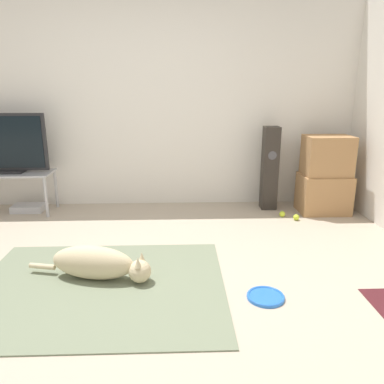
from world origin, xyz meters
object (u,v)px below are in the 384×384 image
(tennis_ball_by_boxes, at_px, (282,214))
(cardboard_box_upper, at_px, (327,156))
(tv_stand, at_px, (11,178))
(game_console, at_px, (29,208))
(dog, at_px, (98,263))
(frisbee, at_px, (266,296))
(tv, at_px, (7,144))
(tennis_ball_near_speaker, at_px, (296,217))
(floor_speaker, at_px, (270,168))
(cardboard_box_lower, at_px, (323,194))

(tennis_ball_by_boxes, bearing_deg, cardboard_box_upper, 17.37)
(cardboard_box_upper, bearing_deg, tennis_ball_by_boxes, -162.63)
(cardboard_box_upper, height_order, tennis_ball_by_boxes, cardboard_box_upper)
(tv_stand, relative_size, game_console, 2.60)
(game_console, bearing_deg, dog, -55.11)
(frisbee, xyz_separation_m, tv, (-2.52, 1.95, 0.79))
(tennis_ball_near_speaker, height_order, game_console, game_console)
(tennis_ball_by_boxes, distance_m, game_console, 2.97)
(game_console, bearing_deg, tennis_ball_near_speaker, -7.90)
(tennis_ball_near_speaker, bearing_deg, dog, -146.84)
(frisbee, xyz_separation_m, tv_stand, (-2.52, 1.95, 0.40))
(cardboard_box_upper, xyz_separation_m, tennis_ball_by_boxes, (-0.52, -0.16, -0.64))
(game_console, bearing_deg, floor_speaker, 0.30)
(tv, relative_size, game_console, 2.47)
(tv_stand, xyz_separation_m, tv, (-0.00, 0.00, 0.39))
(dog, bearing_deg, cardboard_box_upper, 33.53)
(tv_stand, relative_size, tv, 1.05)
(tv_stand, bearing_deg, cardboard_box_lower, -1.83)
(dog, xyz_separation_m, game_console, (-1.17, 1.68, -0.10))
(floor_speaker, distance_m, tv_stand, 3.00)
(cardboard_box_lower, bearing_deg, dog, -146.52)
(tv, bearing_deg, tennis_ball_near_speaker, -6.96)
(floor_speaker, bearing_deg, tv_stand, -179.00)
(cardboard_box_lower, distance_m, tennis_ball_by_boxes, 0.57)
(tv, bearing_deg, cardboard_box_upper, -1.81)
(tennis_ball_by_boxes, xyz_separation_m, game_console, (-2.95, 0.31, 0.01))
(tennis_ball_near_speaker, bearing_deg, tv_stand, 173.09)
(dog, xyz_separation_m, cardboard_box_lower, (2.30, 1.52, 0.09))
(cardboard_box_lower, distance_m, tv_stand, 3.61)
(tv_stand, height_order, game_console, tv_stand)
(tennis_ball_by_boxes, bearing_deg, frisbee, -108.78)
(floor_speaker, bearing_deg, cardboard_box_upper, -15.01)
(tv, bearing_deg, tennis_ball_by_boxes, -5.10)
(floor_speaker, bearing_deg, game_console, -179.70)
(cardboard_box_lower, height_order, tennis_ball_near_speaker, cardboard_box_lower)
(game_console, bearing_deg, cardboard_box_lower, -2.53)
(tv, relative_size, tennis_ball_by_boxes, 13.31)
(dog, height_order, tv, tv)
(frisbee, distance_m, tv_stand, 3.21)
(tv_stand, height_order, tennis_ball_by_boxes, tv_stand)
(tennis_ball_by_boxes, height_order, tennis_ball_near_speaker, same)
(frisbee, bearing_deg, game_console, 140.28)
(cardboard_box_upper, height_order, tennis_ball_near_speaker, cardboard_box_upper)
(dog, relative_size, frisbee, 3.69)
(tv_stand, xyz_separation_m, tennis_ball_by_boxes, (3.09, -0.27, -0.38))
(dog, xyz_separation_m, tennis_ball_near_speaker, (1.91, 1.25, -0.10))
(tennis_ball_by_boxes, relative_size, tennis_ball_near_speaker, 1.00)
(tennis_ball_near_speaker, distance_m, game_console, 3.11)
(dog, distance_m, tennis_ball_near_speaker, 2.28)
(frisbee, bearing_deg, tv, 142.32)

